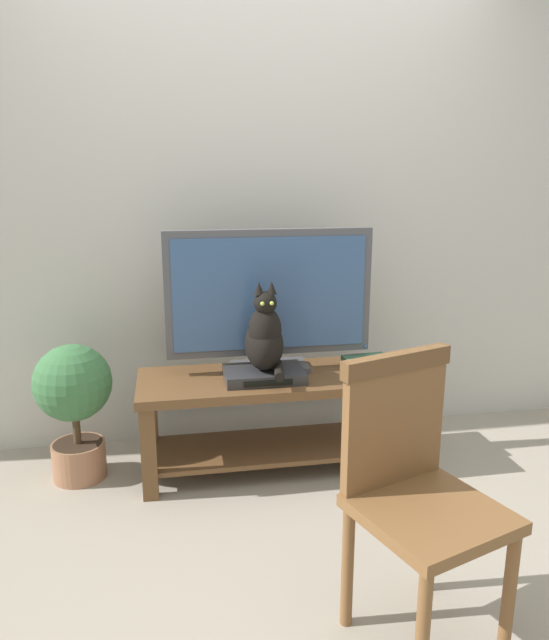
# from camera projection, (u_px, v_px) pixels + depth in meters

# --- Properties ---
(ground_plane) EXTENTS (12.00, 12.00, 0.00)m
(ground_plane) POSITION_uv_depth(u_px,v_px,m) (295.00, 533.00, 2.47)
(ground_plane) COLOR gray
(back_wall) EXTENTS (7.00, 0.12, 2.80)m
(back_wall) POSITION_uv_depth(u_px,v_px,m) (254.00, 183.00, 3.16)
(back_wall) COLOR beige
(back_wall) RESTS_ON ground
(tv_stand) EXTENTS (1.31, 0.48, 0.49)m
(tv_stand) POSITION_uv_depth(u_px,v_px,m) (273.00, 405.00, 2.95)
(tv_stand) COLOR brown
(tv_stand) RESTS_ON ground
(tv) EXTENTS (1.01, 0.20, 0.70)m
(tv) POSITION_uv_depth(u_px,v_px,m) (270.00, 298.00, 2.90)
(tv) COLOR #4C4C51
(tv) RESTS_ON tv_stand
(media_box) EXTENTS (0.38, 0.25, 0.05)m
(media_box) POSITION_uv_depth(u_px,v_px,m) (264.00, 374.00, 2.85)
(media_box) COLOR #2D2D30
(media_box) RESTS_ON tv_stand
(cat) EXTENTS (0.18, 0.32, 0.43)m
(cat) POSITION_uv_depth(u_px,v_px,m) (265.00, 337.00, 2.79)
(cat) COLOR black
(cat) RESTS_ON media_box
(wooden_chair) EXTENTS (0.52, 0.52, 0.91)m
(wooden_chair) POSITION_uv_depth(u_px,v_px,m) (414.00, 479.00, 1.86)
(wooden_chair) COLOR brown
(wooden_chair) RESTS_ON ground
(book_stack) EXTENTS (0.25, 0.19, 0.06)m
(book_stack) POSITION_uv_depth(u_px,v_px,m) (369.00, 364.00, 3.00)
(book_stack) COLOR beige
(book_stack) RESTS_ON tv_stand
(potted_plant) EXTENTS (0.37, 0.37, 0.67)m
(potted_plant) POSITION_uv_depth(u_px,v_px,m) (74.00, 399.00, 2.83)
(potted_plant) COLOR #9E6B4C
(potted_plant) RESTS_ON ground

